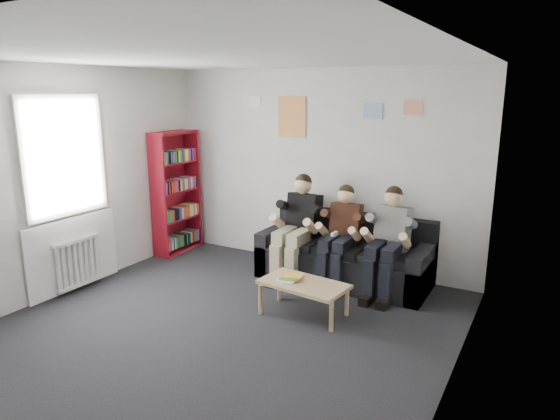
{
  "coord_description": "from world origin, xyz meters",
  "views": [
    {
      "loc": [
        2.85,
        -3.65,
        2.4
      ],
      "look_at": [
        0.08,
        1.3,
        1.04
      ],
      "focal_mm": 32.0,
      "sensor_mm": 36.0,
      "label": 1
    }
  ],
  "objects_px": {
    "person_middle": "(340,237)",
    "sofa": "(345,258)",
    "bookshelf": "(177,192)",
    "coffee_table": "(304,286)",
    "person_right": "(387,243)",
    "person_left": "(297,228)"
  },
  "relations": [
    {
      "from": "sofa",
      "to": "person_middle",
      "type": "xyz_separation_m",
      "value": [
        0.0,
        -0.2,
        0.33
      ]
    },
    {
      "from": "person_middle",
      "to": "person_right",
      "type": "relative_size",
      "value": 0.97
    },
    {
      "from": "person_right",
      "to": "person_left",
      "type": "bearing_deg",
      "value": -173.05
    },
    {
      "from": "bookshelf",
      "to": "person_middle",
      "type": "distance_m",
      "value": 2.7
    },
    {
      "from": "person_left",
      "to": "coffee_table",
      "type": "bearing_deg",
      "value": -55.24
    },
    {
      "from": "bookshelf",
      "to": "coffee_table",
      "type": "xyz_separation_m",
      "value": [
        2.68,
        -1.09,
        -0.58
      ]
    },
    {
      "from": "person_left",
      "to": "person_middle",
      "type": "height_order",
      "value": "person_left"
    },
    {
      "from": "sofa",
      "to": "person_left",
      "type": "bearing_deg",
      "value": -161.57
    },
    {
      "from": "person_right",
      "to": "sofa",
      "type": "bearing_deg",
      "value": 168.63
    },
    {
      "from": "bookshelf",
      "to": "person_middle",
      "type": "xyz_separation_m",
      "value": [
        2.68,
        -0.09,
        -0.28
      ]
    },
    {
      "from": "bookshelf",
      "to": "person_left",
      "type": "xyz_separation_m",
      "value": [
        2.08,
        -0.1,
        -0.25
      ]
    },
    {
      "from": "sofa",
      "to": "person_middle",
      "type": "bearing_deg",
      "value": -90.0
    },
    {
      "from": "sofa",
      "to": "person_right",
      "type": "distance_m",
      "value": 0.72
    },
    {
      "from": "bookshelf",
      "to": "coffee_table",
      "type": "height_order",
      "value": "bookshelf"
    },
    {
      "from": "bookshelf",
      "to": "person_right",
      "type": "distance_m",
      "value": 3.3
    },
    {
      "from": "bookshelf",
      "to": "coffee_table",
      "type": "distance_m",
      "value": 2.95
    },
    {
      "from": "sofa",
      "to": "person_left",
      "type": "xyz_separation_m",
      "value": [
        -0.6,
        -0.2,
        0.37
      ]
    },
    {
      "from": "person_middle",
      "to": "sofa",
      "type": "bearing_deg",
      "value": 85.81
    },
    {
      "from": "bookshelf",
      "to": "person_right",
      "type": "bearing_deg",
      "value": -4.65
    },
    {
      "from": "bookshelf",
      "to": "person_middle",
      "type": "relative_size",
      "value": 1.45
    },
    {
      "from": "bookshelf",
      "to": "person_right",
      "type": "relative_size",
      "value": 1.4
    },
    {
      "from": "coffee_table",
      "to": "person_middle",
      "type": "bearing_deg",
      "value": 90.08
    }
  ]
}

